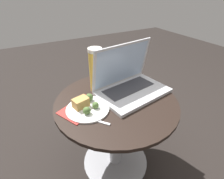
{
  "coord_description": "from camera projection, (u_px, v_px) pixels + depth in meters",
  "views": [
    {
      "loc": [
        -0.39,
        -0.64,
        1.03
      ],
      "look_at": [
        -0.02,
        0.01,
        0.57
      ],
      "focal_mm": 28.0,
      "sensor_mm": 36.0,
      "label": 1
    }
  ],
  "objects": [
    {
      "name": "ground_plane",
      "position": [
        115.0,
        161.0,
        1.18
      ],
      "size": [
        6.0,
        6.0,
        0.0
      ],
      "primitive_type": "plane",
      "color": "black"
    },
    {
      "name": "napkin",
      "position": [
        81.0,
        108.0,
        0.86
      ],
      "size": [
        0.24,
        0.21,
        0.0
      ],
      "color": "#B7332D",
      "rests_on": "table"
    },
    {
      "name": "beer_glass",
      "position": [
        96.0,
        70.0,
        0.95
      ],
      "size": [
        0.07,
        0.07,
        0.24
      ],
      "color": "gold",
      "rests_on": "table"
    },
    {
      "name": "table",
      "position": [
        116.0,
        123.0,
        1.0
      ],
      "size": [
        0.65,
        0.65,
        0.5
      ],
      "color": "#9E9EA3",
      "rests_on": "ground_plane"
    },
    {
      "name": "fork",
      "position": [
        87.0,
        118.0,
        0.79
      ],
      "size": [
        0.14,
        0.16,
        0.0
      ],
      "color": "silver",
      "rests_on": "table"
    },
    {
      "name": "snack_plate",
      "position": [
        87.0,
        106.0,
        0.85
      ],
      "size": [
        0.21,
        0.21,
        0.06
      ],
      "color": "white",
      "rests_on": "table"
    },
    {
      "name": "laptop",
      "position": [
        129.0,
        82.0,
        0.97
      ],
      "size": [
        0.41,
        0.3,
        0.26
      ],
      "color": "silver",
      "rests_on": "table"
    }
  ]
}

